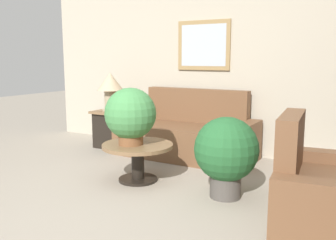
{
  "coord_description": "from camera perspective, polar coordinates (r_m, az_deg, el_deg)",
  "views": [
    {
      "loc": [
        1.9,
        -2.26,
        1.39
      ],
      "look_at": [
        -0.47,
        1.83,
        0.6
      ],
      "focal_mm": 40.0,
      "sensor_mm": 36.0,
      "label": 1
    }
  ],
  "objects": [
    {
      "name": "coffee_table",
      "position": [
        4.27,
        -4.64,
        -5.19
      ],
      "size": [
        0.8,
        0.8,
        0.43
      ],
      "color": "black",
      "rests_on": "ground_plane"
    },
    {
      "name": "armchair",
      "position": [
        3.33,
        23.69,
        -10.6
      ],
      "size": [
        1.03,
        1.21,
        0.94
      ],
      "rotation": [
        0.0,
        0.0,
        1.68
      ],
      "color": "brown",
      "rests_on": "ground_plane"
    },
    {
      "name": "wall_back",
      "position": [
        5.47,
        9.8,
        8.43
      ],
      "size": [
        6.59,
        0.09,
        2.6
      ],
      "color": "#B2A893",
      "rests_on": "ground_plane"
    },
    {
      "name": "potted_plant_floor",
      "position": [
        3.77,
        8.87,
        -4.87
      ],
      "size": [
        0.64,
        0.64,
        0.82
      ],
      "color": "#4C4742",
      "rests_on": "ground_plane"
    },
    {
      "name": "table_lamp",
      "position": [
        5.86,
        -8.79,
        5.21
      ],
      "size": [
        0.41,
        0.41,
        0.59
      ],
      "color": "tan",
      "rests_on": "side_table"
    },
    {
      "name": "ground_plane",
      "position": [
        3.27,
        -9.34,
        -15.86
      ],
      "size": [
        20.0,
        20.0,
        0.0
      ],
      "primitive_type": "plane",
      "color": "gray"
    },
    {
      "name": "side_table",
      "position": [
        5.95,
        -8.62,
        -1.27
      ],
      "size": [
        0.49,
        0.49,
        0.58
      ],
      "color": "black",
      "rests_on": "ground_plane"
    },
    {
      "name": "couch_main",
      "position": [
        5.33,
        2.89,
        -2.37
      ],
      "size": [
        1.94,
        0.86,
        0.94
      ],
      "color": "brown",
      "rests_on": "ground_plane"
    },
    {
      "name": "potted_plant_on_table",
      "position": [
        4.17,
        -5.75,
        0.78
      ],
      "size": [
        0.58,
        0.58,
        0.64
      ],
      "color": "brown",
      "rests_on": "coffee_table"
    }
  ]
}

